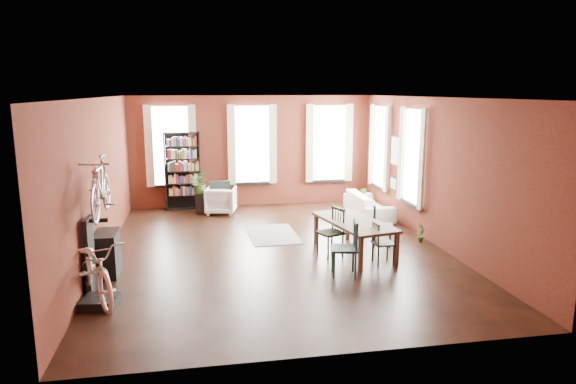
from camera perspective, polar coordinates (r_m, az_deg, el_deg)
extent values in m
plane|color=black|center=(11.00, -1.34, -6.45)|extent=(9.00, 9.00, 0.00)
cube|color=silver|center=(10.48, -1.42, 10.46)|extent=(7.00, 9.00, 0.04)
cube|color=#4E1B13|center=(15.05, -4.02, 4.56)|extent=(7.00, 0.04, 3.20)
cube|color=#4E1B13|center=(6.32, 4.93, -4.79)|extent=(7.00, 0.04, 3.20)
cube|color=#4E1B13|center=(10.67, -20.28, 1.15)|extent=(0.04, 9.00, 3.20)
cube|color=#4E1B13|center=(11.68, 15.86, 2.23)|extent=(0.04, 9.00, 3.20)
cube|color=white|center=(14.92, -12.86, 5.02)|extent=(1.00, 0.04, 2.20)
cube|color=#C3B49C|center=(14.86, -12.87, 5.00)|extent=(1.40, 0.06, 2.30)
cube|color=white|center=(14.99, -4.02, 5.31)|extent=(1.00, 0.04, 2.20)
cube|color=#C3B49C|center=(14.93, -3.99, 5.28)|extent=(1.40, 0.06, 2.30)
cube|color=white|center=(15.41, 4.55, 5.46)|extent=(1.00, 0.04, 2.20)
cube|color=#C3B49C|center=(15.34, 4.62, 5.43)|extent=(1.40, 0.06, 2.30)
cube|color=white|center=(12.54, 13.80, 3.85)|extent=(0.04, 1.00, 2.20)
cube|color=#C3B49C|center=(12.51, 13.51, 3.85)|extent=(0.06, 1.40, 2.30)
cube|color=white|center=(14.56, 10.30, 4.98)|extent=(0.04, 1.00, 2.20)
cube|color=#C3B49C|center=(14.53, 10.04, 4.97)|extent=(0.06, 1.40, 2.30)
cube|color=black|center=(13.54, 11.88, 4.46)|extent=(0.04, 0.55, 0.75)
cube|color=black|center=(13.66, 11.74, 0.91)|extent=(0.04, 0.45, 0.35)
cube|color=brown|center=(10.73, 7.29, -5.02)|extent=(1.37, 2.23, 0.71)
cube|color=#183532|center=(9.45, 6.25, -6.24)|extent=(0.56, 0.56, 1.03)
cube|color=black|center=(10.52, 4.72, -4.51)|extent=(0.59, 0.59, 0.99)
cube|color=#1D2E1B|center=(10.21, 10.54, -5.60)|extent=(0.39, 0.39, 0.83)
cube|color=#173233|center=(11.36, 10.47, -3.66)|extent=(0.55, 0.55, 0.91)
cube|color=black|center=(14.83, -11.61, 2.31)|extent=(1.00, 0.32, 2.20)
imported|color=white|center=(14.22, -7.47, -0.78)|extent=(0.92, 0.88, 0.81)
imported|color=beige|center=(14.05, 8.97, -0.96)|extent=(0.61, 2.08, 0.81)
cube|color=black|center=(12.12, -1.75, -4.74)|extent=(1.17, 1.81, 0.01)
cube|color=black|center=(8.75, -20.16, -11.41)|extent=(0.59, 0.59, 0.15)
cube|color=black|center=(9.15, -21.17, -6.65)|extent=(0.16, 0.60, 1.30)
cube|color=black|center=(10.05, -19.45, -6.45)|extent=(0.40, 0.80, 0.80)
cube|color=black|center=(14.36, -9.72, -1.24)|extent=(0.30, 0.30, 0.56)
imported|color=#285A24|center=(14.94, 8.07, -1.27)|extent=(0.45, 0.66, 0.27)
imported|color=#2E6127|center=(11.92, 14.53, -5.01)|extent=(0.49, 0.48, 0.16)
imported|color=silver|center=(8.39, -20.88, -5.00)|extent=(1.01, 1.18, 1.90)
imported|color=#A5A8AD|center=(8.78, -20.25, 2.63)|extent=(0.47, 1.00, 1.66)
imported|color=#305B24|center=(14.24, -9.73, 0.78)|extent=(0.63, 0.68, 0.47)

